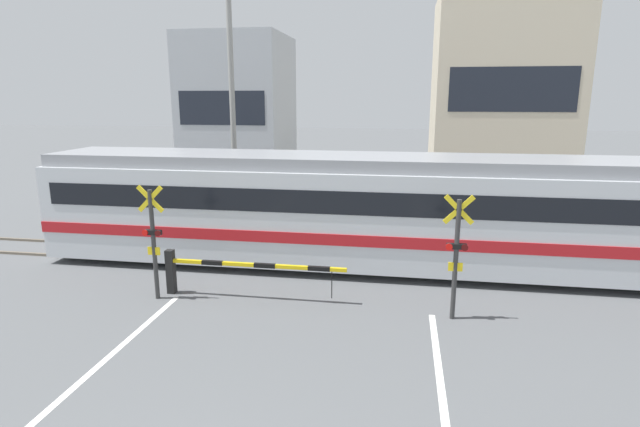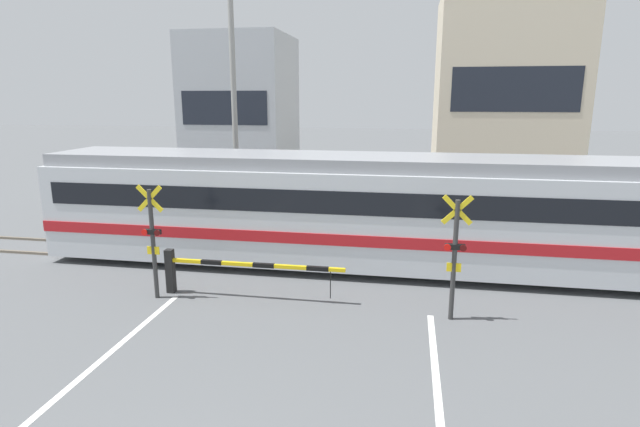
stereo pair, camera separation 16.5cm
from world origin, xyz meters
name	(u,v)px [view 1 (the left image)]	position (x,y,z in m)	size (l,w,h in m)	color
rail_track_near	(316,270)	(0.00, 10.52, 0.04)	(50.00, 0.10, 0.08)	#6B6051
rail_track_far	(324,255)	(0.00, 11.95, 0.04)	(50.00, 0.10, 0.08)	#6B6051
commuter_train	(388,209)	(2.02, 11.23, 1.79)	(20.64, 2.93, 3.35)	silver
crossing_barrier_near	(218,268)	(-2.16, 8.26, 0.75)	(4.69, 0.20, 1.17)	black
crossing_barrier_far	(394,223)	(2.16, 13.81, 0.75)	(4.69, 0.20, 1.17)	black
crossing_signal_left	(153,237)	(-3.65, 7.86, 1.61)	(0.68, 0.15, 2.93)	#333333
crossing_signal_right	(456,252)	(3.65, 7.86, 1.61)	(0.68, 0.15, 2.93)	#333333
pedestrian	(365,207)	(1.05, 15.47, 0.92)	(0.38, 0.22, 1.61)	#23232D
building_left_of_street	(239,115)	(-6.38, 23.06, 4.08)	(5.17, 5.32, 8.17)	#B2B7BC
building_right_of_street	(501,100)	(7.05, 23.06, 4.85)	(6.50, 5.32, 9.70)	beige
utility_pole_streetside	(233,112)	(-4.40, 16.31, 4.43)	(0.22, 0.22, 8.87)	gray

